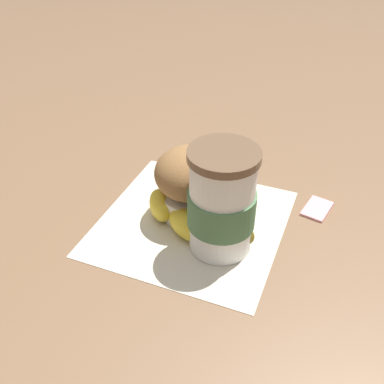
{
  "coord_description": "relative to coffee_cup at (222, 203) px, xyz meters",
  "views": [
    {
      "loc": [
        -0.22,
        0.41,
        0.4
      ],
      "look_at": [
        0.0,
        0.0,
        0.05
      ],
      "focal_mm": 42.0,
      "sensor_mm": 36.0,
      "label": 1
    }
  ],
  "objects": [
    {
      "name": "ground_plane",
      "position": [
        0.05,
        -0.02,
        -0.07
      ],
      "size": [
        3.0,
        3.0,
        0.0
      ],
      "primitive_type": "plane",
      "color": "brown"
    },
    {
      "name": "paper_napkin",
      "position": [
        0.05,
        -0.02,
        -0.07
      ],
      "size": [
        0.27,
        0.27,
        0.0
      ],
      "primitive_type": "cube",
      "rotation": [
        0.0,
        0.0,
        0.12
      ],
      "color": "beige",
      "rests_on": "ground_plane"
    },
    {
      "name": "coffee_cup",
      "position": [
        0.0,
        0.0,
        0.0
      ],
      "size": [
        0.08,
        0.08,
        0.14
      ],
      "color": "white",
      "rests_on": "paper_napkin"
    },
    {
      "name": "muffin",
      "position": [
        0.06,
        -0.04,
        -0.01
      ],
      "size": [
        0.09,
        0.09,
        0.1
      ],
      "color": "white",
      "rests_on": "paper_napkin"
    },
    {
      "name": "banana",
      "position": [
        0.04,
        -0.0,
        -0.05
      ],
      "size": [
        0.17,
        0.08,
        0.04
      ],
      "color": "yellow",
      "rests_on": "paper_napkin"
    },
    {
      "name": "sugar_packet",
      "position": [
        -0.09,
        -0.13,
        -0.06
      ],
      "size": [
        0.04,
        0.05,
        0.01
      ],
      "primitive_type": "cube",
      "rotation": [
        0.0,
        0.0,
        1.5
      ],
      "color": "pink",
      "rests_on": "ground_plane"
    }
  ]
}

